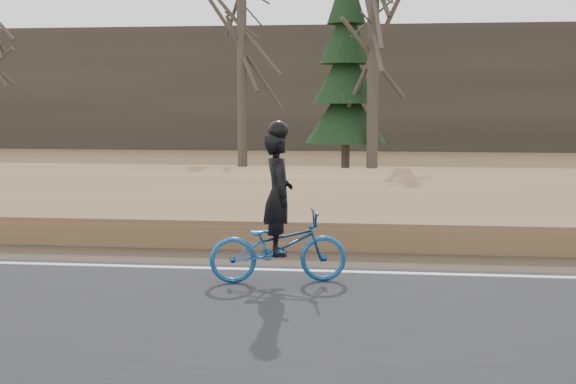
# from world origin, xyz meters

# --- Properties ---
(ground) EXTENTS (120.00, 120.00, 0.00)m
(ground) POSITION_xyz_m (0.00, 0.00, 0.00)
(ground) COLOR olive
(ground) RESTS_ON ground
(edge_line) EXTENTS (120.00, 0.12, 0.01)m
(edge_line) POSITION_xyz_m (0.00, 0.20, 0.07)
(edge_line) COLOR silver
(edge_line) RESTS_ON road
(shoulder) EXTENTS (120.00, 1.60, 0.04)m
(shoulder) POSITION_xyz_m (0.00, 1.20, 0.02)
(shoulder) COLOR #473A2B
(shoulder) RESTS_ON ground
(embankment) EXTENTS (120.00, 5.00, 0.44)m
(embankment) POSITION_xyz_m (0.00, 4.20, 0.22)
(embankment) COLOR olive
(embankment) RESTS_ON ground
(ballast) EXTENTS (120.00, 3.00, 0.45)m
(ballast) POSITION_xyz_m (0.00, 8.00, 0.23)
(ballast) COLOR slate
(ballast) RESTS_ON ground
(railroad) EXTENTS (120.00, 2.40, 0.29)m
(railroad) POSITION_xyz_m (0.00, 8.00, 0.53)
(railroad) COLOR black
(railroad) RESTS_ON ballast
(treeline_backdrop) EXTENTS (120.00, 4.00, 6.00)m
(treeline_backdrop) POSITION_xyz_m (0.00, 30.00, 3.00)
(treeline_backdrop) COLOR #383328
(treeline_backdrop) RESTS_ON ground
(cyclist) EXTENTS (1.83, 0.98, 2.04)m
(cyclist) POSITION_xyz_m (-3.54, -0.50, 0.70)
(cyclist) COLOR #155091
(cyclist) RESTS_ON road
(bare_tree_left) EXTENTS (0.36, 0.36, 9.01)m
(bare_tree_left) POSITION_xyz_m (-7.45, 18.48, 4.51)
(bare_tree_left) COLOR #4B4137
(bare_tree_left) RESTS_ON ground
(bare_tree_near_left) EXTENTS (0.36, 0.36, 7.19)m
(bare_tree_near_left) POSITION_xyz_m (-2.66, 14.44, 3.60)
(bare_tree_near_left) COLOR #4B4137
(bare_tree_near_left) RESTS_ON ground
(conifer) EXTENTS (2.60, 2.60, 6.83)m
(conifer) POSITION_xyz_m (-3.54, 15.61, 3.23)
(conifer) COLOR #4B4137
(conifer) RESTS_ON ground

